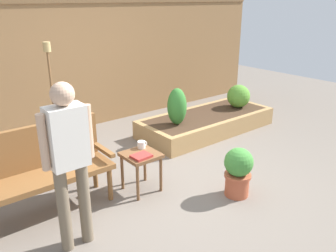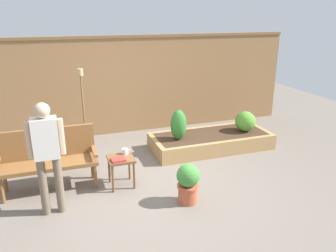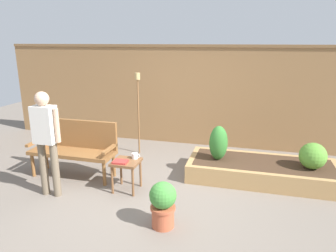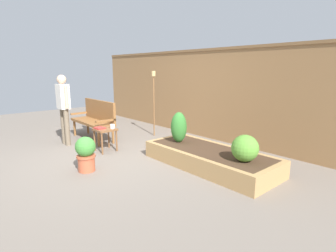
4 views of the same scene
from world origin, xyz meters
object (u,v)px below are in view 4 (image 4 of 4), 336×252
at_px(garden_bench, 96,117).
at_px(cup_on_table, 113,126).
at_px(person_by_bench, 63,104).
at_px(potted_boxwood, 86,153).
at_px(side_table, 105,132).
at_px(tiki_torch, 154,92).
at_px(shrub_near_bench, 179,127).
at_px(shrub_far_corner, 245,148).
at_px(book_on_table, 100,128).

distance_m(garden_bench, cup_on_table, 1.18).
xyz_separation_m(garden_bench, person_by_bench, (0.03, -0.76, 0.39)).
bearing_deg(potted_boxwood, side_table, 135.45).
height_order(side_table, person_by_bench, person_by_bench).
bearing_deg(garden_bench, side_table, -16.94).
bearing_deg(tiki_torch, garden_bench, -118.21).
bearing_deg(shrub_near_bench, potted_boxwood, -106.19).
distance_m(side_table, cup_on_table, 0.20).
bearing_deg(tiki_torch, cup_on_table, -71.86).
distance_m(shrub_near_bench, tiki_torch, 1.89).
height_order(garden_bench, shrub_far_corner, garden_bench).
relative_size(garden_bench, shrub_far_corner, 3.48).
distance_m(garden_bench, potted_boxwood, 2.19).
relative_size(shrub_near_bench, tiki_torch, 0.36).
xyz_separation_m(garden_bench, tiki_torch, (0.68, 1.27, 0.58)).
distance_m(shrub_far_corner, tiki_torch, 3.27).
distance_m(cup_on_table, book_on_table, 0.26).
height_order(side_table, tiki_torch, tiki_torch).
bearing_deg(garden_bench, tiki_torch, 61.79).
bearing_deg(side_table, cup_on_table, 51.75).
xyz_separation_m(side_table, person_by_bench, (-1.03, -0.44, 0.54)).
bearing_deg(potted_boxwood, garden_bench, 149.14).
bearing_deg(person_by_bench, side_table, 22.87).
bearing_deg(shrub_near_bench, shrub_far_corner, -0.00).
xyz_separation_m(book_on_table, tiki_torch, (-0.33, 1.68, 0.63)).
bearing_deg(person_by_bench, garden_bench, 92.31).
distance_m(side_table, shrub_far_corner, 2.89).
height_order(side_table, book_on_table, book_on_table).
bearing_deg(cup_on_table, side_table, -128.25).
xyz_separation_m(cup_on_table, tiki_torch, (-0.48, 1.47, 0.60)).
bearing_deg(garden_bench, cup_on_table, -9.73).
height_order(book_on_table, potted_boxwood, potted_boxwood).
xyz_separation_m(shrub_far_corner, tiki_torch, (-3.13, 0.71, 0.62)).
distance_m(book_on_table, shrub_far_corner, 2.97).
relative_size(book_on_table, potted_boxwood, 0.36).
height_order(shrub_near_bench, shrub_far_corner, shrub_near_bench).
bearing_deg(cup_on_table, shrub_far_corner, 15.89).
relative_size(potted_boxwood, tiki_torch, 0.36).
distance_m(book_on_table, potted_boxwood, 1.12).
bearing_deg(book_on_table, cup_on_table, 51.22).
bearing_deg(side_table, potted_boxwood, -44.55).
xyz_separation_m(shrub_near_bench, person_by_bench, (-2.32, -1.31, 0.34)).
xyz_separation_m(potted_boxwood, shrub_far_corner, (1.94, 1.67, 0.19)).
height_order(side_table, shrub_near_bench, shrub_near_bench).
bearing_deg(book_on_table, shrub_far_corner, 15.69).
relative_size(side_table, shrub_near_bench, 0.82).
height_order(garden_bench, book_on_table, garden_bench).
relative_size(cup_on_table, shrub_near_bench, 0.22).
distance_m(book_on_table, person_by_bench, 1.13).
distance_m(garden_bench, person_by_bench, 0.85).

